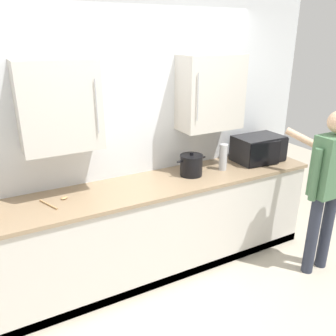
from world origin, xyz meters
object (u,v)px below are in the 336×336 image
(person_figure, at_px, (327,180))
(stock_pot, at_px, (191,165))
(thermos_flask, at_px, (223,157))
(microwave_oven, at_px, (257,149))
(wooden_spoon, at_px, (56,201))

(person_figure, bearing_deg, stock_pot, 141.66)
(thermos_flask, bearing_deg, person_figure, -50.23)
(microwave_oven, height_order, person_figure, person_figure)
(microwave_oven, distance_m, thermos_flask, 0.49)
(thermos_flask, xyz_separation_m, wooden_spoon, (-1.68, 0.04, -0.13))
(stock_pot, distance_m, wooden_spoon, 1.32)
(wooden_spoon, bearing_deg, thermos_flask, -1.41)
(stock_pot, height_order, wooden_spoon, stock_pot)
(microwave_oven, xyz_separation_m, stock_pot, (-0.86, -0.02, -0.03))
(wooden_spoon, distance_m, person_figure, 2.46)
(thermos_flask, bearing_deg, microwave_oven, 5.32)
(stock_pot, relative_size, wooden_spoon, 1.38)
(stock_pot, xyz_separation_m, wooden_spoon, (-1.31, 0.01, -0.10))
(wooden_spoon, xyz_separation_m, person_figure, (2.32, -0.81, 0.03))
(microwave_oven, distance_m, person_figure, 0.83)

